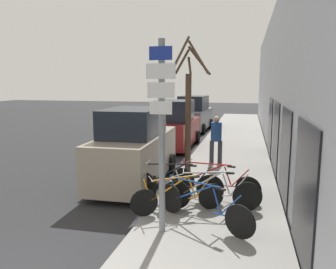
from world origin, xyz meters
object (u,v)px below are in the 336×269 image
Objects in this scene: bicycle_0 at (202,206)px; bicycle_1 at (179,197)px; parked_car_0 at (135,149)px; bicycle_2 at (212,193)px; bicycle_4 at (214,182)px; pedestrian_near at (216,136)px; signpost at (162,131)px; street_tree at (189,110)px; parked_car_2 at (194,115)px; bicycle_3 at (175,184)px; parked_car_1 at (174,126)px.

bicycle_1 is (-0.63, 0.52, -0.02)m from bicycle_0.
parked_car_0 is (-2.56, 2.96, 0.54)m from bicycle_0.
bicycle_2 is 0.97× the size of bicycle_4.
bicycle_1 is 1.11× the size of pedestrian_near.
bicycle_2 is (0.86, 1.40, -1.68)m from signpost.
bicycle_0 is 4.55m from street_tree.
bicycle_0 is 0.48× the size of parked_car_0.
parked_car_2 is (-2.64, 15.03, 0.51)m from bicycle_0.
street_tree is at bearing 34.72° from parked_car_0.
bicycle_3 is (-0.27, 0.85, 0.04)m from bicycle_1.
pedestrian_near reaches higher than bicycle_3.
bicycle_4 is 7.67m from parked_car_1.
parked_car_2 is (-2.74, 14.16, 0.50)m from bicycle_2.
bicycle_1 is at bearing -53.20° from parked_car_0.
bicycle_1 is at bearing 83.18° from signpost.
pedestrian_near is (2.32, 2.55, 0.10)m from parked_car_0.
street_tree reaches higher than parked_car_2.
parked_car_0 is at bearing 80.82° from bicycle_4.
bicycle_3 is at bearing -86.84° from street_tree.
bicycle_4 is 1.34× the size of pedestrian_near.
bicycle_4 is (0.07, 1.84, -0.01)m from bicycle_0.
bicycle_2 is 0.52× the size of parked_car_0.
pedestrian_near is at bearing 46.18° from parked_car_0.
bicycle_3 reaches higher than bicycle_2.
bicycle_0 is 1.23× the size of pedestrian_near.
parked_car_1 is (-2.74, 8.13, 0.49)m from bicycle_2.
street_tree is at bearing 44.90° from bicycle_0.
bicycle_1 is at bearing -163.90° from bicycle_3.
signpost is 6.16m from pedestrian_near.
pedestrian_near is (2.39, -9.52, 0.13)m from parked_car_2.
signpost is at bearing -64.17° from parked_car_0.
parked_car_1 is 0.99× the size of street_tree.
bicycle_2 is 1.12m from bicycle_3.
bicycle_2 reaches higher than bicycle_0.
pedestrian_near reaches higher than bicycle_0.
bicycle_4 is at bearing -57.09° from bicycle_1.
bicycle_0 is 1.10× the size of bicycle_1.
street_tree reaches higher than bicycle_4.
bicycle_3 reaches higher than bicycle_1.
bicycle_0 is at bearing -76.84° from parked_car_2.
bicycle_1 is 0.89m from bicycle_3.
bicycle_4 is 0.53× the size of parked_car_0.
bicycle_1 is 0.83× the size of bicycle_4.
bicycle_4 is (-0.03, 0.97, -0.01)m from bicycle_2.
signpost is 0.84× the size of parked_car_0.
pedestrian_near is at bearing -10.23° from bicycle_3.
parked_car_1 is 6.03m from parked_car_2.
signpost is at bearing -107.79° from pedestrian_near.
street_tree reaches higher than pedestrian_near.
parked_car_0 is at bearing 117.37° from signpost.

